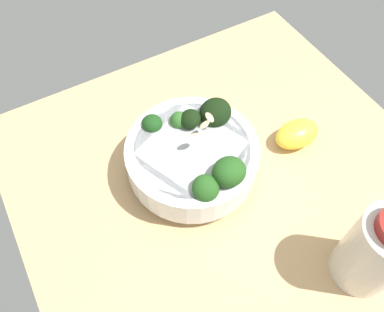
# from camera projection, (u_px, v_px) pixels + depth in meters

# --- Properties ---
(ground_plane) EXTENTS (0.60, 0.60, 0.03)m
(ground_plane) POSITION_uv_depth(u_px,v_px,m) (230.00, 189.00, 0.59)
(ground_plane) COLOR tan
(bowl_of_broccoli) EXTENTS (0.19, 0.19, 0.10)m
(bowl_of_broccoli) POSITION_uv_depth(u_px,v_px,m) (194.00, 156.00, 0.55)
(bowl_of_broccoli) COLOR white
(bowl_of_broccoli) RESTS_ON ground_plane
(lemon_wedge) EXTENTS (0.07, 0.05, 0.04)m
(lemon_wedge) POSITION_uv_depth(u_px,v_px,m) (297.00, 134.00, 0.60)
(lemon_wedge) COLOR yellow
(lemon_wedge) RESTS_ON ground_plane
(bottle_short) EXTENTS (0.07, 0.07, 0.14)m
(bottle_short) POSITION_uv_depth(u_px,v_px,m) (377.00, 251.00, 0.45)
(bottle_short) COLOR beige
(bottle_short) RESTS_ON ground_plane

